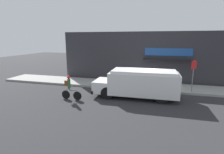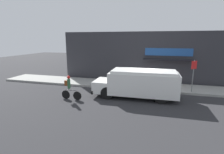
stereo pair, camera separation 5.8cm
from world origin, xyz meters
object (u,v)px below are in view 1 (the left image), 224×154
Objects in this scene: school_bus at (139,83)px; stop_sign_post at (193,71)px; trash_bin at (159,80)px; cyclist at (70,88)px.

school_bus is 4.38m from stop_sign_post.
school_bus reaches higher than trash_bin.
cyclist is (-4.60, -1.71, -0.23)m from school_bus.
school_bus is at bearing 22.18° from cyclist.
school_bus is at bearing -109.94° from trash_bin.
cyclist is 8.16m from trash_bin.
cyclist is 2.30× the size of trash_bin.
stop_sign_post is at bearing 24.85° from cyclist.
stop_sign_post is at bearing 24.62° from school_bus.
trash_bin is (-2.49, 1.93, -1.27)m from stop_sign_post.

